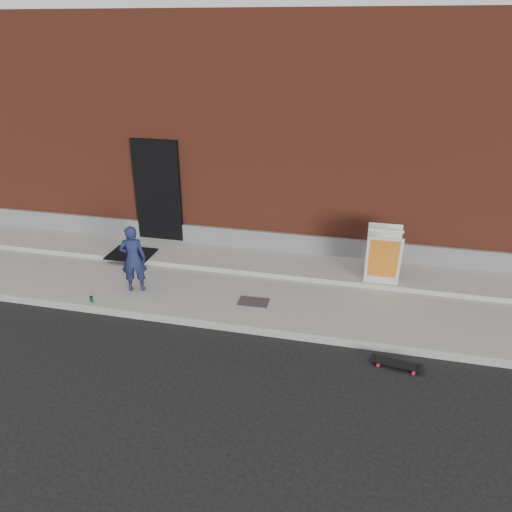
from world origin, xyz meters
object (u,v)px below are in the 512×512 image
(child, at_px, (133,259))
(pizza_sign, at_px, (383,256))
(skateboard, at_px, (397,364))
(soda_can, at_px, (92,299))

(child, height_order, pizza_sign, child)
(skateboard, xyz_separation_m, pizza_sign, (-0.28, 2.33, 0.71))
(child, height_order, soda_can, child)
(child, bearing_deg, pizza_sign, 177.26)
(pizza_sign, xyz_separation_m, soda_can, (-5.06, -1.85, -0.57))
(skateboard, relative_size, pizza_sign, 0.72)
(pizza_sign, bearing_deg, skateboard, -83.17)
(child, bearing_deg, skateboard, 148.88)
(child, relative_size, skateboard, 1.69)
(skateboard, bearing_deg, soda_can, 174.78)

